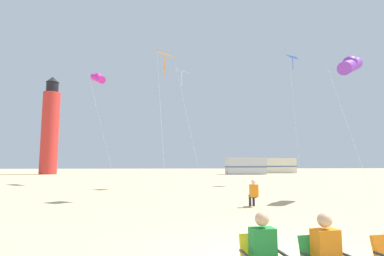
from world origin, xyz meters
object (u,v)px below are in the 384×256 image
kite_diamond_white (182,75)px  rv_van_silver (246,166)px  spectator_yellow_chair (265,254)px  kite_diamond_blue (293,63)px  kite_diamond_orange (164,59)px  lighthouse_distant (50,128)px  rv_van_cream (278,166)px  kite_tube_violet (350,65)px  spectator_green_chair (330,256)px  kite_tube_magenta (98,78)px  kite_flyer_standing (253,192)px

kite_diamond_white → rv_van_silver: bearing=65.7°
kite_diamond_white → spectator_yellow_chair: bearing=-89.5°
kite_diamond_blue → rv_van_silver: kite_diamond_blue is taller
kite_diamond_white → rv_van_silver: size_ratio=1.43×
kite_diamond_orange → spectator_yellow_chair: bearing=-82.8°
kite_diamond_orange → lighthouse_distant: bearing=117.9°
kite_diamond_white → kite_diamond_orange: 7.28m
lighthouse_distant → rv_van_cream: bearing=3.4°
spectator_yellow_chair → kite_diamond_white: bearing=86.7°
spectator_yellow_chair → lighthouse_distant: bearing=109.5°
lighthouse_distant → rv_van_silver: lighthouse_distant is taller
kite_diamond_white → kite_tube_violet: bearing=-44.1°
kite_diamond_orange → rv_van_cream: (20.98, 39.65, -6.12)m
spectator_yellow_chair → spectator_green_chair: size_ratio=1.00×
kite_tube_magenta → kite_diamond_orange: (6.39, -12.61, -2.37)m
kite_diamond_blue → rv_van_silver: 25.57m
kite_diamond_blue → rv_van_cream: (9.49, 30.00, -9.49)m
kite_flyer_standing → kite_diamond_blue: (7.64, 12.94, 10.27)m
kite_tube_violet → rv_van_silver: size_ratio=1.19×
spectator_green_chair → kite_flyer_standing: bearing=71.3°
spectator_yellow_chair → kite_diamond_blue: (9.99, 21.59, 10.27)m
spectator_yellow_chair → kite_tube_violet: size_ratio=0.15×
kite_flyer_standing → kite_tube_magenta: kite_tube_magenta is taller
kite_tube_magenta → rv_van_cream: size_ratio=1.60×
spectator_yellow_chair → kite_diamond_orange: 13.87m
kite_tube_violet → rv_van_silver: 35.15m
kite_tube_magenta → rv_van_cream: (27.37, 27.04, -8.49)m
kite_diamond_blue → lighthouse_distant: size_ratio=0.69×
spectator_green_chair → kite_diamond_orange: size_ratio=0.15×
spectator_green_chair → kite_tube_magenta: kite_tube_magenta is taller
kite_diamond_orange → rv_van_silver: kite_diamond_orange is taller
spectator_green_chair → kite_tube_violet: bearing=46.4°
kite_diamond_white → kite_diamond_orange: kite_diamond_white is taller
lighthouse_distant → rv_van_silver: (32.88, -3.92, -6.45)m
kite_tube_magenta → rv_van_cream: kite_tube_magenta is taller
rv_van_silver → spectator_yellow_chair: bearing=-106.2°
kite_tube_magenta → lighthouse_distant: 28.08m
kite_flyer_standing → rv_van_cream: rv_van_cream is taller
spectator_yellow_chair → kite_flyer_standing: (2.35, 8.66, 0.00)m
kite_flyer_standing → kite_diamond_orange: bearing=-39.9°
kite_flyer_standing → kite_diamond_blue: 18.20m
lighthouse_distant → rv_van_cream: 41.24m
kite_diamond_blue → lighthouse_distant: bearing=138.5°
lighthouse_distant → spectator_green_chair: bearing=-66.0°
spectator_green_chair → lighthouse_distant: (-22.02, 49.35, 7.22)m
kite_flyer_standing → lighthouse_distant: 47.43m
kite_diamond_white → rv_van_cream: (19.63, 32.59, -7.32)m
kite_flyer_standing → lighthouse_distant: size_ratio=0.07×
kite_diamond_orange → spectator_green_chair: bearing=-79.1°
spectator_yellow_chair → kite_tube_violet: (8.38, 10.74, 6.41)m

